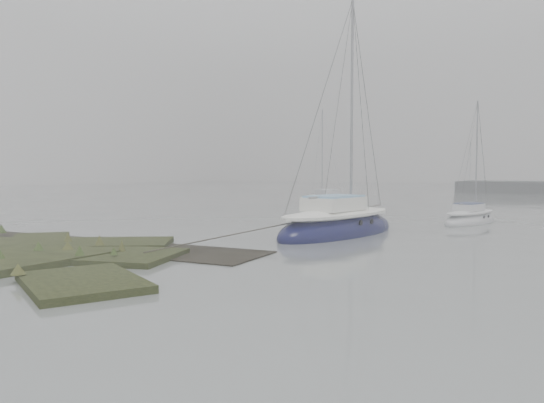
{
  "coord_description": "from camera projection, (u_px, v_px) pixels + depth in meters",
  "views": [
    {
      "loc": [
        10.99,
        -8.8,
        2.79
      ],
      "look_at": [
        2.28,
        5.3,
        1.8
      ],
      "focal_mm": 35.0,
      "sensor_mm": 36.0,
      "label": 1
    }
  ],
  "objects": [
    {
      "name": "sailboat_far_a",
      "position": [
        326.0,
        202.0,
        41.68
      ],
      "size": [
        5.72,
        5.14,
        8.21
      ],
      "rotation": [
        0.0,
        0.0,
        0.89
      ],
      "color": "#AFB2B8",
      "rests_on": "ground"
    },
    {
      "name": "sailboat_main",
      "position": [
        338.0,
        227.0,
        22.78
      ],
      "size": [
        3.71,
        8.09,
        10.99
      ],
      "rotation": [
        0.0,
        0.0,
        -0.15
      ],
      "color": "#0C0D38",
      "rests_on": "ground"
    },
    {
      "name": "ground",
      "position": [
        422.0,
        208.0,
        38.89
      ],
      "size": [
        160.0,
        160.0,
        0.0
      ],
      "primitive_type": "plane",
      "color": "slate",
      "rests_on": "ground"
    },
    {
      "name": "sailboat_far_c",
      "position": [
        473.0,
        190.0,
        67.24
      ],
      "size": [
        4.64,
        4.6,
        6.94
      ],
      "rotation": [
        0.0,
        0.0,
        0.79
      ],
      "color": "#A0A3A9",
      "rests_on": "ground"
    },
    {
      "name": "sailboat_white",
      "position": [
        470.0,
        219.0,
        27.7
      ],
      "size": [
        2.62,
        5.15,
        6.94
      ],
      "rotation": [
        0.0,
        0.0,
        -0.21
      ],
      "color": "silver",
      "rests_on": "ground"
    }
  ]
}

